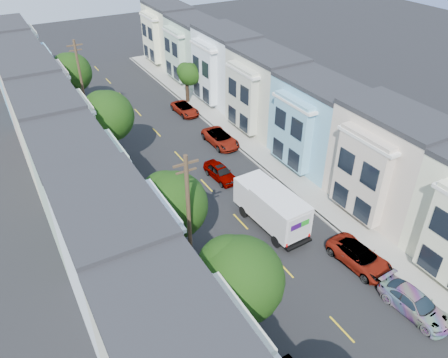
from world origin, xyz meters
The scene contains 24 objects.
ground centered at (0.00, 0.00, 0.00)m, with size 160.00×160.00×0.00m, color black.
road_slab centered at (0.00, 15.00, 0.01)m, with size 12.00×70.00×0.02m, color black.
curb_left centered at (-6.05, 15.00, 0.07)m, with size 0.30×70.00×0.15m, color gray.
curb_right centered at (6.05, 15.00, 0.07)m, with size 0.30×70.00×0.15m, color gray.
sidewalk_left centered at (-7.35, 15.00, 0.07)m, with size 2.60×70.00×0.15m, color gray.
sidewalk_right centered at (7.35, 15.00, 0.07)m, with size 2.60×70.00×0.15m, color gray.
centerline centered at (0.00, 15.00, 0.00)m, with size 0.12×70.00×0.01m, color gold.
townhouse_row_left centered at (-11.15, 15.00, 0.00)m, with size 5.00×70.00×8.50m, color #7BBDD9.
townhouse_row_right centered at (11.15, 15.00, 0.00)m, with size 5.00×70.00×8.50m, color #7BBDD9.
tree_b centered at (-6.30, -3.94, 5.65)m, with size 4.70×4.70×8.02m.
tree_c centered at (-6.30, 4.67, 4.85)m, with size 4.70×4.70×7.22m.
tree_d centered at (-6.30, 19.09, 5.44)m, with size 4.70×4.70×7.81m.
tree_e centered at (-6.30, 33.19, 5.09)m, with size 4.52×4.52×7.38m.
tree_far_r centered at (6.89, 29.79, 3.60)m, with size 2.78×2.78×5.05m.
utility_pole_near centered at (-6.30, 2.00, 5.15)m, with size 1.60×0.26×10.00m.
utility_pole_far centered at (-6.30, 28.00, 5.15)m, with size 1.60×0.26×10.00m.
fedex_truck centered at (1.88, 4.49, 1.82)m, with size 2.62×6.81×3.27m.
lead_sedan centered at (1.69, 12.41, 0.69)m, with size 1.63×4.26×1.38m, color black.
parked_left_c centered at (-4.90, -0.90, 0.76)m, with size 1.62×4.58×1.53m, color gray.
parked_left_d centered at (-4.90, 10.48, 0.73)m, with size 1.71×4.47×1.45m, color black.
parked_right_a centered at (4.90, -7.15, 0.70)m, with size 1.97×4.69×1.41m, color slate.
parked_right_b centered at (4.90, -2.35, 0.70)m, with size 2.32×5.03×1.40m, color silver.
parked_right_c centered at (4.90, 18.14, 0.70)m, with size 2.32×5.03×1.40m, color black.
parked_right_d centered at (4.90, 26.93, 0.62)m, with size 2.05×4.44×1.23m, color black.
Camera 1 is at (-14.79, -17.44, 22.55)m, focal length 35.00 mm.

